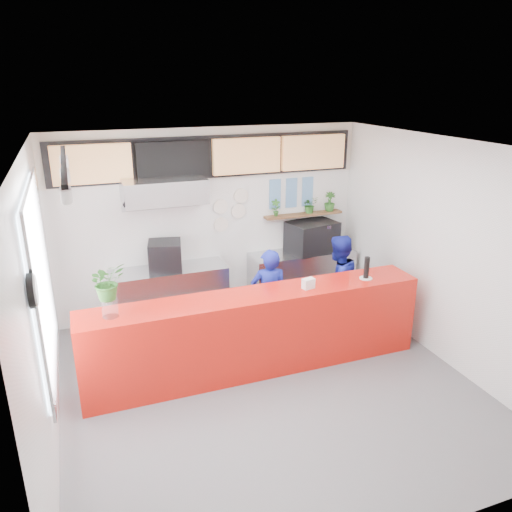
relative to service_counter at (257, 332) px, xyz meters
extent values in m
plane|color=slate|center=(0.00, -0.40, -0.55)|extent=(5.00, 5.00, 0.00)
plane|color=silver|center=(0.00, -0.40, 2.45)|extent=(5.00, 5.00, 0.00)
plane|color=white|center=(0.00, 2.10, 0.95)|extent=(5.00, 0.00, 5.00)
plane|color=white|center=(-2.50, -0.40, 0.95)|extent=(0.00, 5.00, 5.00)
plane|color=white|center=(2.50, -0.40, 0.95)|extent=(0.00, 5.00, 5.00)
cube|color=red|center=(0.00, 0.00, 0.00)|extent=(4.50, 0.60, 1.10)
cube|color=beige|center=(0.00, 2.09, 2.05)|extent=(5.00, 0.02, 0.80)
cube|color=#B2B5BA|center=(-0.80, 1.80, -0.10)|extent=(1.80, 0.60, 0.90)
cube|color=black|center=(-0.83, 1.80, 0.57)|extent=(0.58, 0.58, 0.44)
cube|color=#B2B5BA|center=(-0.80, 1.75, 1.60)|extent=(1.20, 0.70, 0.35)
cube|color=#B2B5BA|center=(-0.80, 1.75, 1.40)|extent=(1.20, 0.69, 0.31)
cube|color=#B2B5BA|center=(1.50, 1.80, -0.10)|extent=(1.80, 0.60, 0.90)
cube|color=black|center=(1.67, 1.80, 0.61)|extent=(0.89, 0.71, 0.51)
cube|color=#ACAFB4|center=(1.67, 1.80, 0.83)|extent=(0.68, 0.57, 0.05)
cube|color=brown|center=(1.60, 2.00, 0.95)|extent=(1.40, 0.18, 0.04)
cube|color=tan|center=(-1.75, 1.98, 2.00)|extent=(1.10, 0.10, 0.55)
cube|color=black|center=(-0.59, 1.98, 2.00)|extent=(1.10, 0.10, 0.55)
cube|color=tan|center=(0.57, 1.98, 2.00)|extent=(1.10, 0.10, 0.55)
cube|color=tan|center=(1.73, 1.98, 2.00)|extent=(1.10, 0.10, 0.55)
cube|color=black|center=(0.00, 2.06, 2.00)|extent=(4.80, 0.04, 0.65)
cube|color=silver|center=(-2.47, -0.10, 1.15)|extent=(0.04, 2.20, 1.90)
cube|color=#B2B5BA|center=(-2.45, -0.10, 1.15)|extent=(0.03, 2.30, 2.00)
cylinder|color=black|center=(-2.46, -1.30, 1.50)|extent=(0.05, 0.30, 0.30)
cylinder|color=white|center=(-2.43, -1.30, 1.50)|extent=(0.02, 0.26, 0.26)
cube|color=black|center=(-2.10, -0.40, 2.39)|extent=(0.05, 2.40, 0.04)
cylinder|color=silver|center=(0.15, 2.07, 1.20)|extent=(0.24, 0.03, 0.24)
cylinder|color=silver|center=(0.45, 2.07, 1.10)|extent=(0.24, 0.03, 0.24)
cylinder|color=silver|center=(0.15, 2.07, 0.90)|extent=(0.24, 0.03, 0.24)
cylinder|color=silver|center=(0.50, 2.07, 1.35)|extent=(0.24, 0.03, 0.24)
cube|color=#598CBF|center=(1.10, 2.08, 1.45)|extent=(0.20, 0.02, 0.25)
cube|color=#598CBF|center=(1.40, 2.08, 1.45)|extent=(0.20, 0.02, 0.25)
cube|color=#598CBF|center=(1.70, 2.08, 1.45)|extent=(0.20, 0.02, 0.25)
cube|color=#598CBF|center=(1.10, 2.08, 1.20)|extent=(0.20, 0.02, 0.25)
cube|color=#598CBF|center=(1.40, 2.08, 1.20)|extent=(0.20, 0.02, 0.25)
cube|color=#598CBF|center=(1.70, 2.08, 1.20)|extent=(0.20, 0.02, 0.25)
imported|color=navy|center=(0.41, 0.60, 0.18)|extent=(0.59, 0.45, 1.46)
imported|color=navy|center=(1.52, 0.61, 0.22)|extent=(0.87, 0.75, 1.53)
imported|color=#2B6222|center=(1.08, 2.00, 1.11)|extent=(0.18, 0.16, 0.29)
imported|color=#2B6222|center=(1.71, 2.00, 1.11)|extent=(0.28, 0.24, 0.28)
imported|color=#2B6222|center=(2.09, 2.00, 1.13)|extent=(0.23, 0.21, 0.33)
cylinder|color=silver|center=(-1.81, -0.01, 0.66)|extent=(0.20, 0.20, 0.23)
imported|color=#2B6222|center=(-1.81, -0.01, 0.99)|extent=(0.49, 0.46, 0.43)
cube|color=silver|center=(0.69, -0.07, 0.62)|extent=(0.17, 0.13, 0.14)
cylinder|color=silver|center=(1.58, -0.04, 0.56)|extent=(0.20, 0.20, 0.01)
cylinder|color=black|center=(1.58, -0.04, 0.71)|extent=(0.09, 0.09, 0.30)
camera|label=1|loc=(-2.04, -5.46, 3.14)|focal=35.00mm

